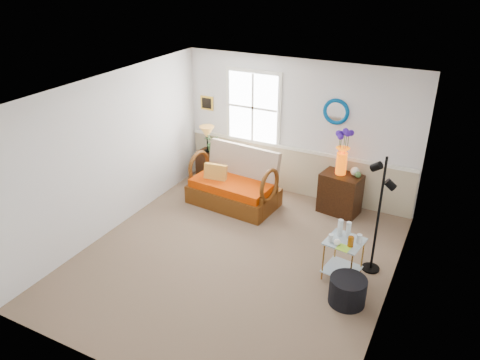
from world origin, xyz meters
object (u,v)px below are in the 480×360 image
at_px(side_table, 343,259).
at_px(ottoman, 348,291).
at_px(loveseat, 233,179).
at_px(lamp_stand, 208,166).
at_px(floor_lamp, 378,216).
at_px(cabinet, 340,194).

height_order(side_table, ottoman, side_table).
bearing_deg(side_table, loveseat, 152.79).
xyz_separation_m(lamp_stand, floor_lamp, (3.70, -1.53, 0.58)).
distance_m(cabinet, side_table, 1.93).
bearing_deg(side_table, lamp_stand, 150.34).
xyz_separation_m(cabinet, side_table, (0.58, -1.84, -0.06)).
bearing_deg(ottoman, floor_lamp, 82.22).
distance_m(cabinet, ottoman, 2.48).
bearing_deg(floor_lamp, side_table, -116.31).
xyz_separation_m(loveseat, ottoman, (2.64, -1.74, -0.33)).
relative_size(lamp_stand, cabinet, 0.86).
bearing_deg(loveseat, cabinet, 22.99).
height_order(side_table, floor_lamp, floor_lamp).
xyz_separation_m(floor_lamp, ottoman, (-0.12, -0.88, -0.72)).
distance_m(lamp_stand, ottoman, 4.32).
height_order(loveseat, lamp_stand, loveseat).
height_order(cabinet, ottoman, cabinet).
xyz_separation_m(loveseat, floor_lamp, (2.76, -0.86, 0.39)).
height_order(lamp_stand, ottoman, lamp_stand).
distance_m(loveseat, lamp_stand, 1.17).
distance_m(loveseat, floor_lamp, 2.91).
height_order(loveseat, ottoman, loveseat).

